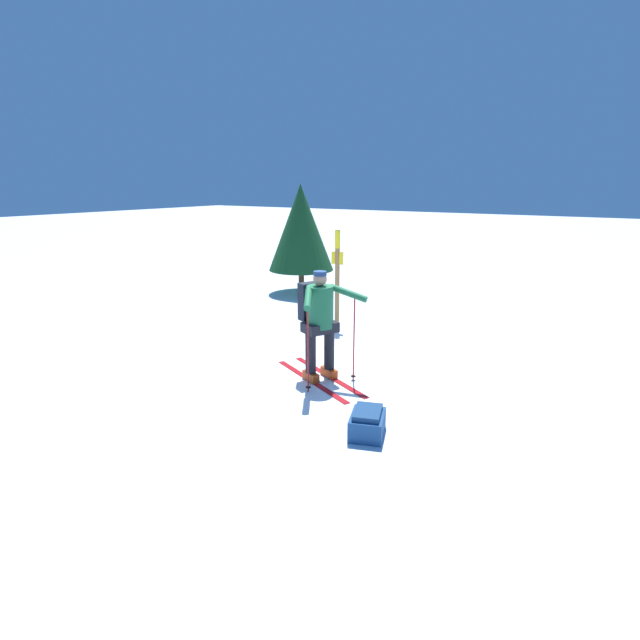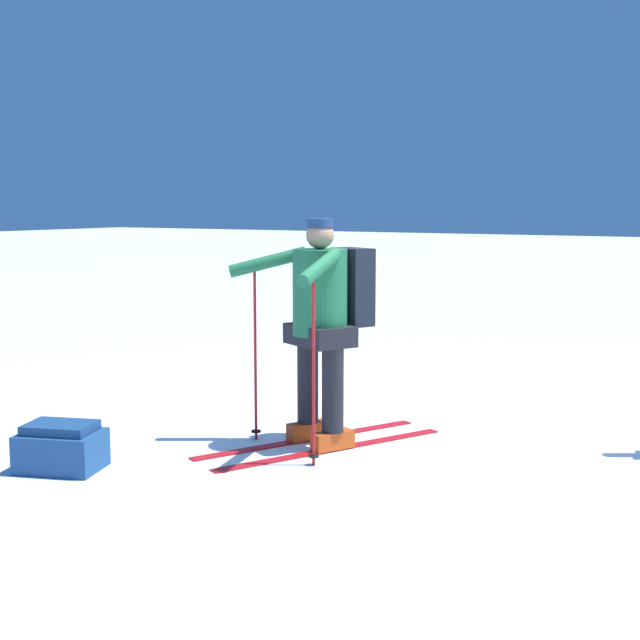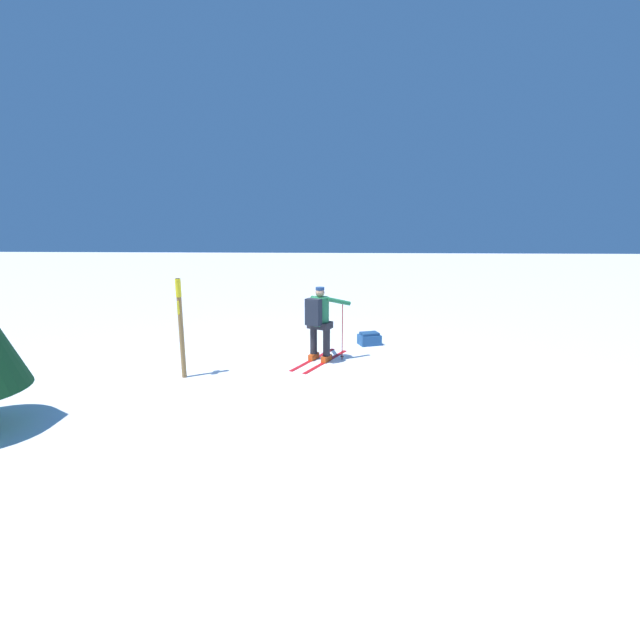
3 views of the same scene
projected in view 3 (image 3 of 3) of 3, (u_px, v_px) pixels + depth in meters
name	position (u px, v px, depth m)	size (l,w,h in m)	color
ground_plane	(292.00, 364.00, 8.90)	(80.00, 80.00, 0.00)	white
skier	(319.00, 319.00, 8.90)	(1.23, 1.82, 1.58)	red
dropped_backpack	(369.00, 339.00, 10.33)	(0.59, 0.51, 0.30)	navy
trail_marker	(180.00, 320.00, 7.87)	(0.10, 0.24, 1.88)	olive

